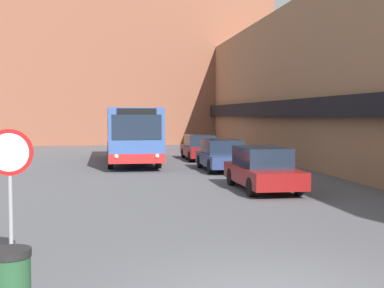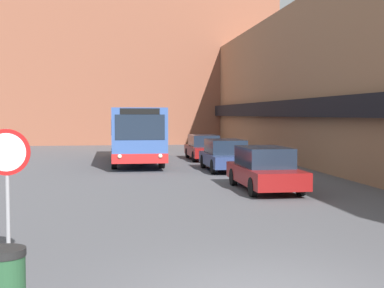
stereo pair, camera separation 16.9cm
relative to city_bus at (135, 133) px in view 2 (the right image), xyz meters
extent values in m
cube|color=#996B4C|center=(10.95, 1.15, 2.75)|extent=(5.00, 60.00, 8.83)
cube|color=black|center=(8.20, 1.15, 1.39)|extent=(0.50, 60.00, 0.90)
cube|color=brown|center=(0.95, 21.42, 5.87)|extent=(26.00, 8.00, 15.07)
cube|color=#335193|center=(0.00, 0.01, 0.08)|extent=(2.62, 11.02, 2.61)
cube|color=red|center=(0.00, 0.01, -1.00)|extent=(2.64, 11.04, 0.46)
cube|color=#192333|center=(0.00, 0.01, 0.45)|extent=(2.65, 10.14, 0.72)
cube|color=#192333|center=(0.00, -5.51, 0.47)|extent=(2.31, 0.03, 1.17)
cube|color=black|center=(0.00, -5.51, 1.20)|extent=(1.84, 0.03, 0.28)
sphere|color=#F2EAC6|center=(-0.94, -5.52, -0.87)|extent=(0.20, 0.20, 0.20)
sphere|color=#F2EAC6|center=(0.94, -5.52, -0.87)|extent=(0.20, 0.20, 0.20)
cylinder|color=black|center=(-1.19, -3.41, -1.15)|extent=(0.28, 1.03, 1.03)
cylinder|color=black|center=(1.19, -3.41, -1.15)|extent=(0.28, 1.03, 1.03)
cylinder|color=black|center=(-1.19, 3.42, -1.15)|extent=(0.28, 1.03, 1.03)
cylinder|color=black|center=(1.19, 3.42, -1.15)|extent=(0.28, 1.03, 1.03)
cube|color=maroon|center=(4.15, -11.83, -1.11)|extent=(1.81, 4.68, 0.59)
cube|color=#192333|center=(4.15, -11.71, -0.46)|extent=(1.59, 2.58, 0.70)
cylinder|color=black|center=(4.97, -13.28, -1.34)|extent=(0.20, 0.65, 0.65)
cylinder|color=black|center=(3.33, -13.28, -1.34)|extent=(0.20, 0.65, 0.65)
cylinder|color=black|center=(4.97, -10.38, -1.34)|extent=(0.20, 0.65, 0.65)
cylinder|color=black|center=(3.33, -10.38, -1.34)|extent=(0.20, 0.65, 0.65)
cube|color=navy|center=(4.15, -5.07, -1.11)|extent=(1.89, 4.48, 0.56)
cube|color=#192333|center=(4.15, -4.96, -0.50)|extent=(1.66, 2.47, 0.68)
cylinder|color=black|center=(5.01, -6.46, -1.33)|extent=(0.20, 0.68, 0.68)
cylinder|color=black|center=(3.29, -6.46, -1.33)|extent=(0.20, 0.68, 0.68)
cylinder|color=black|center=(5.01, -3.68, -1.33)|extent=(0.20, 0.68, 0.68)
cylinder|color=black|center=(3.29, -3.68, -1.33)|extent=(0.20, 0.68, 0.68)
cube|color=maroon|center=(4.15, 1.24, -1.13)|extent=(1.75, 4.47, 0.57)
cube|color=#192333|center=(4.15, 1.35, -0.51)|extent=(1.54, 2.46, 0.67)
cylinder|color=black|center=(4.95, -0.15, -1.36)|extent=(0.20, 0.62, 0.62)
cylinder|color=black|center=(3.35, -0.15, -1.36)|extent=(0.20, 0.62, 0.62)
cylinder|color=black|center=(4.95, 2.62, -1.36)|extent=(0.20, 0.62, 0.62)
cylinder|color=black|center=(3.35, 2.62, -1.36)|extent=(0.20, 0.62, 0.62)
cylinder|color=gray|center=(-2.95, -21.30, -0.42)|extent=(0.07, 0.07, 2.49)
cylinder|color=red|center=(-2.95, -21.32, 0.45)|extent=(0.76, 0.03, 0.76)
cylinder|color=white|center=(-2.95, -21.34, 0.45)|extent=(0.62, 0.02, 0.62)
cylinder|color=#234C2D|center=(-2.68, -23.07, -1.24)|extent=(0.56, 0.56, 0.85)
cylinder|color=black|center=(-2.68, -23.07, -0.76)|extent=(0.59, 0.59, 0.10)
camera|label=1|loc=(-1.40, -30.31, 1.06)|focal=50.00mm
camera|label=2|loc=(-1.23, -30.33, 1.06)|focal=50.00mm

